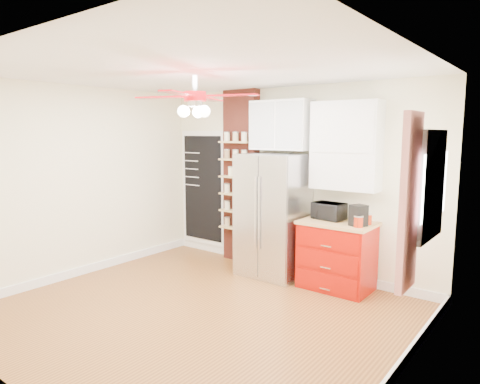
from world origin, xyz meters
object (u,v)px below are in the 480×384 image
Objects in this scene: fridge at (273,215)px; red_cabinet at (337,255)px; canister_left at (358,222)px; pantry_jar_oats at (231,171)px; ceiling_fan at (195,97)px; toaster_oven at (329,211)px; coffee_maker at (358,216)px.

fridge reaches higher than red_cabinet.
pantry_jar_oats is at bearing 172.74° from canister_left.
red_cabinet is 0.67× the size of ceiling_fan.
red_cabinet is 2.75m from ceiling_fan.
coffee_maker is (0.47, -0.15, 0.02)m from toaster_oven.
coffee_maker is at bearing -5.80° from pantry_jar_oats.
canister_left is (0.50, -0.21, -0.05)m from toaster_oven.
toaster_oven reaches higher than red_cabinet.
red_cabinet is 3.55× the size of coffee_maker.
pantry_jar_oats reaches higher than toaster_oven.
pantry_jar_oats is (-1.89, 0.12, 0.99)m from red_cabinet.
pantry_jar_oats is at bearing 176.26° from red_cabinet.
pantry_jar_oats reaches higher than red_cabinet.
coffee_maker is at bearing 114.49° from canister_left.
fridge is 1.32m from canister_left.
pantry_jar_oats reaches higher than coffee_maker.
fridge is 1.30m from coffee_maker.
canister_left is (0.03, -0.06, -0.07)m from coffee_maker.
pantry_jar_oats is at bearing 118.16° from ceiling_fan.
pantry_jar_oats is (-0.97, 1.80, -0.99)m from ceiling_fan.
coffee_maker is at bearing -17.70° from red_cabinet.
ceiling_fan is 2.46m from canister_left.
red_cabinet is 7.41× the size of canister_left.
red_cabinet is at bearing -3.74° from pantry_jar_oats.
fridge is 6.61× the size of coffee_maker.
red_cabinet is 7.09× the size of pantry_jar_oats.
canister_left is at bearing -7.26° from pantry_jar_oats.
fridge is at bearing 91.76° from ceiling_fan.
toaster_oven is 0.50m from coffee_maker.
fridge is 2.25m from ceiling_fan.
pantry_jar_oats is (-1.73, 0.07, 0.43)m from toaster_oven.
ceiling_fan is 10.57× the size of pantry_jar_oats.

